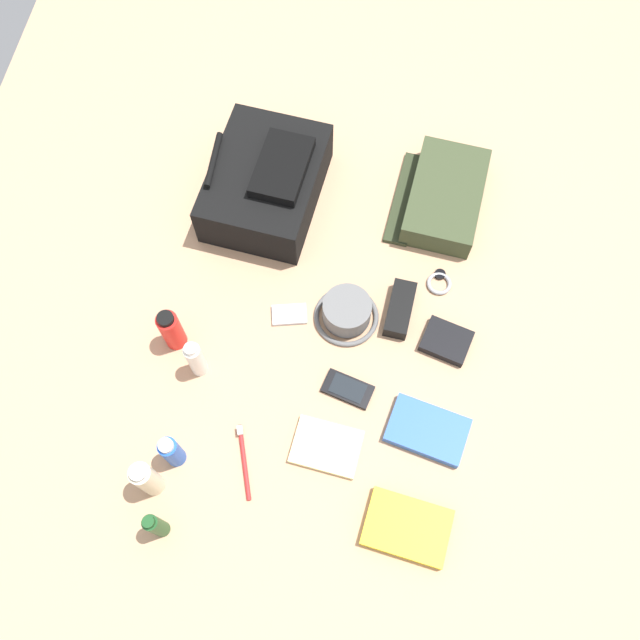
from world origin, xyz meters
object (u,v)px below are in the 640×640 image
wristwatch (439,282)px  sunglasses_case (400,309)px  travel_guidebook (427,430)px  notepad (327,447)px  bucket_hat (347,312)px  deodorant_spray (172,452)px  paperback_novel (407,527)px  toothbrush (244,457)px  media_player (290,314)px  sunscreen_spray (171,330)px  cell_phone (348,389)px  toothpaste_tube (196,359)px  wallet (446,341)px  toiletry_pouch (443,197)px  backpack (266,182)px  lotion_bottle (147,479)px  shampoo_bottle (156,526)px

wristwatch → sunglasses_case: (-0.09, 0.09, 0.01)m
travel_guidebook → notepad: size_ratio=1.31×
bucket_hat → deodorant_spray: bearing=139.8°
paperback_novel → toothbrush: (0.10, 0.37, -0.00)m
deodorant_spray → travel_guidebook: deodorant_spray is taller
paperback_novel → sunglasses_case: (0.50, 0.06, 0.01)m
media_player → wristwatch: size_ratio=1.31×
sunscreen_spray → travel_guidebook: (-0.14, -0.61, -0.06)m
cell_phone → notepad: bearing=167.9°
bucket_hat → toothpaste_tube: 0.37m
deodorant_spray → sunglasses_case: (0.42, -0.46, -0.04)m
toothpaste_tube → wallet: bearing=-75.5°
toiletry_pouch → travel_guidebook: bearing=-179.0°
toiletry_pouch → toothpaste_tube: size_ratio=2.27×
toothpaste_tube → cell_phone: 0.36m
toiletry_pouch → wristwatch: toiletry_pouch is taller
travel_guidebook → cell_phone: (0.07, 0.19, -0.01)m
toothpaste_tube → sunscreen_spray: 0.09m
wallet → sunscreen_spray: bearing=113.6°
bucket_hat → wristwatch: bucket_hat is taller
toothpaste_tube → sunglasses_case: bearing=-65.0°
travel_guidebook → notepad: bearing=107.2°
backpack → sunscreen_spray: size_ratio=2.72×
toiletry_pouch → sunscreen_spray: bearing=128.3°
wallet → toothbrush: bearing=144.6°
lotion_bottle → media_player: size_ratio=1.68×
backpack → sunglasses_case: 0.47m
cell_phone → sunglasses_case: (0.21, -0.10, 0.01)m
shampoo_bottle → bucket_hat: bearing=-30.9°
deodorant_spray → notepad: size_ratio=0.85×
backpack → bucket_hat: size_ratio=2.41×
shampoo_bottle → sunscreen_spray: (0.43, 0.07, -0.00)m
bucket_hat → travel_guidebook: (-0.25, -0.22, -0.02)m
deodorant_spray → wristwatch: deodorant_spray is taller
paperback_novel → lotion_bottle: bearing=88.7°
wallet → sunglasses_case: sunglasses_case is taller
backpack → notepad: size_ratio=2.54×
paperback_novel → sunglasses_case: 0.51m
wristwatch → toothbrush: toothbrush is taller
media_player → travel_guidebook: bearing=-124.2°
shampoo_bottle → travel_guidebook: size_ratio=0.71×
deodorant_spray → paperback_novel: size_ratio=0.65×
sunscreen_spray → toothbrush: (-0.25, -0.21, -0.06)m
cell_phone → sunglasses_case: sunglasses_case is taller
lotion_bottle → travel_guidebook: (0.20, -0.58, -0.06)m
sunscreen_spray → toothpaste_tube: bearing=-131.3°
notepad → shampoo_bottle: bearing=131.8°
shampoo_bottle → paperback_novel: (0.08, -0.52, -0.06)m
travel_guidebook → backpack: bearing=39.2°
shampoo_bottle → sunscreen_spray: 0.44m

